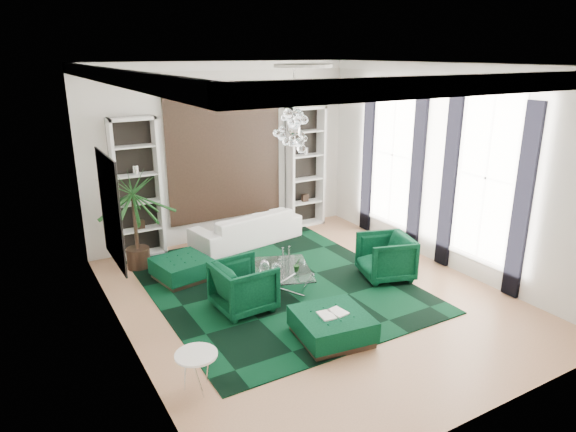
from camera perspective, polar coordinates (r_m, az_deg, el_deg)
floor at (r=8.85m, az=2.48°, el=-9.00°), size 6.00×7.00×0.02m
ceiling at (r=7.89m, az=2.86°, el=16.58°), size 6.00×7.00×0.02m
wall_back at (r=11.20m, az=-7.14°, el=7.00°), size 6.00×0.02×3.80m
wall_front at (r=5.69m, az=22.15°, el=-5.00°), size 6.00×0.02×3.80m
wall_left at (r=7.07m, az=-18.36°, el=-0.23°), size 0.02×7.00×3.80m
wall_right at (r=10.07m, az=17.29°, el=5.11°), size 0.02×7.00×3.80m
crown_molding at (r=7.90m, az=2.85°, el=15.78°), size 6.00×7.00×0.18m
ceiling_medallion at (r=8.15m, az=1.67°, el=16.35°), size 0.90×0.90×0.05m
tapestry at (r=11.16m, az=-7.04°, el=6.96°), size 2.50×0.06×2.80m
shelving_left at (r=10.53m, az=-16.40°, el=2.92°), size 0.90×0.38×2.80m
shelving_right at (r=12.01m, az=1.94°, el=5.42°), size 0.90×0.38×2.80m
painting at (r=7.65m, az=-19.01°, el=0.67°), size 0.04×1.30×1.60m
window_near at (r=9.49m, az=21.15°, el=3.96°), size 0.03×1.10×2.90m
curtain_near_a at (r=9.07m, az=24.61°, el=1.30°), size 0.07×0.30×3.25m
curtain_near_b at (r=10.01m, az=17.44°, el=3.54°), size 0.07×0.30×3.25m
window_far at (r=11.11m, az=11.57°, el=6.68°), size 0.03×1.10×2.90m
curtain_far_a at (r=10.58m, az=14.13°, el=4.56°), size 0.07×0.30×3.25m
curtain_far_b at (r=11.71m, az=8.85°, el=6.15°), size 0.07×0.30×3.25m
rug at (r=9.30m, az=-1.39°, el=-7.46°), size 4.20×5.00×0.02m
sofa at (r=11.12m, az=-4.64°, el=-1.29°), size 2.52×1.32×0.70m
armchair_left at (r=8.28m, az=-4.94°, el=-7.79°), size 0.94×0.91×0.81m
armchair_right at (r=9.53m, az=10.79°, el=-4.52°), size 1.11×1.09×0.81m
coffee_table at (r=8.93m, az=-1.49°, el=-7.17°), size 1.54×1.54×0.41m
ottoman_side at (r=9.58m, az=-11.68°, el=-5.81°), size 1.05×1.05×0.40m
ottoman_front at (r=7.58m, az=4.90°, el=-12.14°), size 1.12×1.12×0.40m
book at (r=7.48m, az=4.95°, el=-10.71°), size 0.42×0.28×0.03m
side_table at (r=6.63m, az=-10.05°, el=-16.75°), size 0.63×0.63×0.50m
palm at (r=9.96m, az=-16.77°, el=0.85°), size 1.79×1.79×2.40m
chandelier at (r=7.89m, az=0.64°, el=9.60°), size 1.00×1.00×0.72m
table_plant at (r=8.74m, az=1.02°, el=-5.41°), size 0.15×0.13×0.24m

